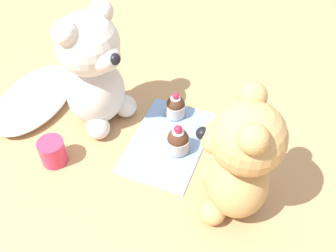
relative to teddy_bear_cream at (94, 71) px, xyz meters
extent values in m
plane|color=tan|center=(-0.02, -0.18, -0.15)|extent=(4.00, 4.00, 0.00)
cube|color=#7A9ED1|center=(-0.02, -0.18, -0.14)|extent=(0.25, 0.16, 0.01)
ellipsoid|color=white|center=(-0.02, 0.18, -0.13)|extent=(0.27, 0.16, 0.04)
ellipsoid|color=silver|center=(0.00, 0.00, -0.07)|extent=(0.17, 0.16, 0.16)
sphere|color=silver|center=(0.00, 0.00, 0.07)|extent=(0.14, 0.14, 0.14)
ellipsoid|color=silver|center=(-0.02, -0.05, 0.06)|extent=(0.08, 0.07, 0.05)
sphere|color=black|center=(-0.02, -0.07, 0.07)|extent=(0.02, 0.02, 0.02)
sphere|color=silver|center=(-0.04, 0.02, 0.12)|extent=(0.05, 0.05, 0.05)
sphere|color=silver|center=(0.05, -0.01, 0.12)|extent=(0.05, 0.05, 0.05)
sphere|color=silver|center=(-0.06, -0.02, -0.12)|extent=(0.05, 0.05, 0.05)
sphere|color=silver|center=(0.03, -0.05, -0.12)|extent=(0.05, 0.05, 0.05)
ellipsoid|color=tan|center=(-0.12, -0.36, -0.07)|extent=(0.16, 0.14, 0.15)
sphere|color=tan|center=(-0.12, -0.36, 0.06)|extent=(0.13, 0.13, 0.13)
ellipsoid|color=tan|center=(-0.13, -0.31, 0.05)|extent=(0.07, 0.07, 0.05)
sphere|color=black|center=(-0.14, -0.29, 0.06)|extent=(0.02, 0.02, 0.02)
sphere|color=tan|center=(-0.07, -0.35, 0.11)|extent=(0.05, 0.05, 0.05)
sphere|color=tan|center=(-0.16, -0.37, 0.11)|extent=(0.05, 0.05, 0.05)
sphere|color=tan|center=(-0.09, -0.31, -0.12)|extent=(0.05, 0.05, 0.05)
sphere|color=tan|center=(-0.17, -0.33, -0.12)|extent=(0.05, 0.05, 0.05)
cylinder|color=#B2ADA3|center=(0.07, -0.17, -0.12)|extent=(0.05, 0.05, 0.03)
sphere|color=#472819|center=(0.07, -0.17, -0.11)|extent=(0.04, 0.04, 0.04)
cylinder|color=white|center=(0.07, -0.17, -0.09)|extent=(0.02, 0.02, 0.00)
sphere|color=red|center=(0.07, -0.17, -0.08)|extent=(0.02, 0.02, 0.02)
cylinder|color=#B2ADA3|center=(-0.03, -0.21, -0.12)|extent=(0.05, 0.05, 0.03)
sphere|color=#472819|center=(-0.03, -0.21, -0.10)|extent=(0.05, 0.05, 0.05)
cylinder|color=white|center=(-0.03, -0.21, -0.08)|extent=(0.03, 0.03, 0.00)
sphere|color=red|center=(-0.03, -0.21, -0.07)|extent=(0.02, 0.02, 0.02)
cylinder|color=#DB3356|center=(-0.16, 0.03, -0.12)|extent=(0.06, 0.06, 0.06)
camera|label=1|loc=(-0.56, -0.39, 0.55)|focal=42.00mm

